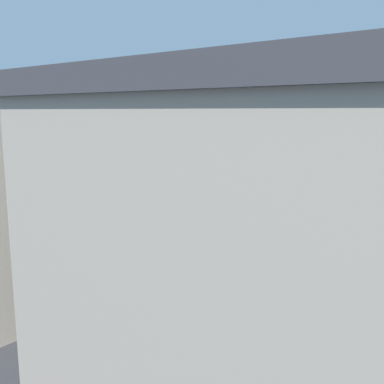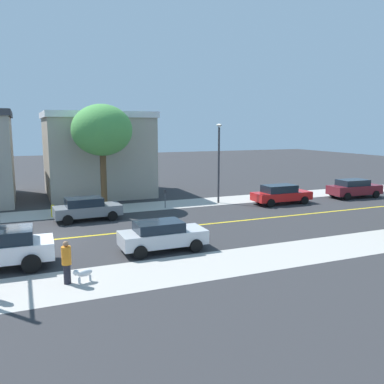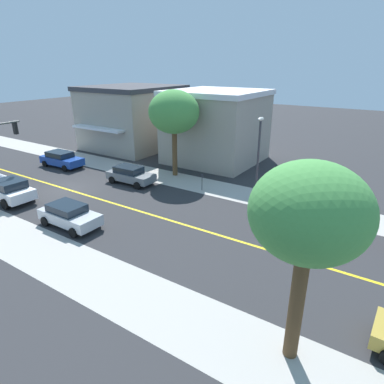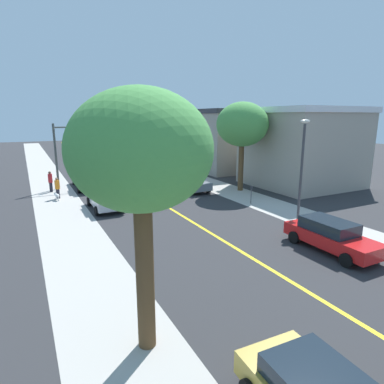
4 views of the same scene
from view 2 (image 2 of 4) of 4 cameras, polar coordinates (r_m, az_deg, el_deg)
name	(u,v)px [view 2 (image 2 of 4)]	position (r m, az deg, el deg)	size (l,w,h in m)	color
ground_plane	(33,242)	(23.46, -21.33, -6.48)	(140.00, 140.00, 0.00)	#2D2D30
sidewalk_left	(30,215)	(30.29, -21.72, -3.06)	(3.43, 126.00, 0.01)	#ADA8A0
sidewalk_right	(39,289)	(16.78, -20.62, -12.62)	(3.43, 126.00, 0.01)	#ADA8A0
road_centerline_stripe	(33,242)	(23.46, -21.33, -6.47)	(0.20, 126.00, 0.00)	yellow
brick_apartment_block	(97,154)	(37.81, -13.17, 5.26)	(9.11, 9.00, 7.29)	#A39989
street_tree_left_near	(102,131)	(31.20, -12.48, 8.39)	(4.47, 4.47, 7.71)	brown
fire_hydrant	(53,211)	(29.26, -18.89, -2.48)	(0.44, 0.24, 0.85)	yellow
parking_meter	(165,196)	(30.75, -3.79, -0.55)	(0.12, 0.18, 1.37)	#4C4C51
street_lamp	(219,154)	(32.37, 3.77, 5.29)	(0.70, 0.36, 6.29)	#38383D
red_sedan_left_curb	(281,194)	(33.00, 12.32, -0.27)	(1.99, 4.75, 1.52)	red
grey_sedan_left_curb	(87,208)	(27.47, -14.49, -2.24)	(2.09, 4.33, 1.50)	slate
silver_sedan_right_curb	(162,235)	(20.23, -4.23, -6.02)	(2.02, 4.22, 1.47)	#B7BABF
maroon_sedan_left_curb	(354,188)	(37.79, 21.71, 0.52)	(2.17, 4.68, 1.58)	maroon
pedestrian_orange_shirt	(67,261)	(16.70, -17.13, -9.26)	(0.37, 0.37, 1.72)	black
small_dog	(83,273)	(16.79, -14.98, -10.92)	(0.43, 0.79, 0.59)	silver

